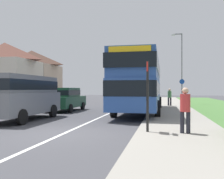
# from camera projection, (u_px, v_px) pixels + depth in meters

# --- Properties ---
(ground_plane) EXTENTS (120.00, 120.00, 0.00)m
(ground_plane) POSITION_uv_depth(u_px,v_px,m) (64.00, 133.00, 9.11)
(ground_plane) COLOR #424247
(lane_marking_centre) EXTENTS (0.14, 60.00, 0.01)m
(lane_marking_centre) POSITION_uv_depth(u_px,v_px,m) (110.00, 113.00, 16.94)
(lane_marking_centre) COLOR silver
(lane_marking_centre) RESTS_ON ground_plane
(pavement_near_side) EXTENTS (3.20, 68.00, 0.12)m
(pavement_near_side) POSITION_uv_depth(u_px,v_px,m) (175.00, 117.00, 14.13)
(pavement_near_side) COLOR gray
(pavement_near_side) RESTS_ON ground_plane
(double_decker_bus) EXTENTS (2.80, 11.43, 3.70)m
(double_decker_bus) POSITION_uv_depth(u_px,v_px,m) (140.00, 82.00, 17.18)
(double_decker_bus) COLOR #284C93
(double_decker_bus) RESTS_ON ground_plane
(parked_van_grey) EXTENTS (2.11, 5.20, 2.31)m
(parked_van_grey) POSITION_uv_depth(u_px,v_px,m) (23.00, 94.00, 12.96)
(parked_van_grey) COLOR slate
(parked_van_grey) RESTS_ON ground_plane
(parked_car_dark_green) EXTENTS (1.94, 4.35, 1.72)m
(parked_car_dark_green) POSITION_uv_depth(u_px,v_px,m) (65.00, 98.00, 18.45)
(parked_car_dark_green) COLOR #19472D
(parked_car_dark_green) RESTS_ON ground_plane
(pedestrian_at_stop) EXTENTS (0.34, 0.34, 1.67)m
(pedestrian_at_stop) POSITION_uv_depth(u_px,v_px,m) (185.00, 108.00, 8.45)
(pedestrian_at_stop) COLOR #23232D
(pedestrian_at_stop) RESTS_ON ground_plane
(pedestrian_walking_away) EXTENTS (0.34, 0.34, 1.67)m
(pedestrian_walking_away) POSITION_uv_depth(u_px,v_px,m) (170.00, 96.00, 22.63)
(pedestrian_walking_away) COLOR #23232D
(pedestrian_walking_away) RESTS_ON ground_plane
(bus_stop_sign) EXTENTS (0.09, 0.52, 2.60)m
(bus_stop_sign) POSITION_uv_depth(u_px,v_px,m) (148.00, 91.00, 8.76)
(bus_stop_sign) COLOR black
(bus_stop_sign) RESTS_ON ground_plane
(cycle_route_sign) EXTENTS (0.44, 0.08, 2.52)m
(cycle_route_sign) POSITION_uv_depth(u_px,v_px,m) (182.00, 91.00, 22.25)
(cycle_route_sign) COLOR slate
(cycle_route_sign) RESTS_ON ground_plane
(street_lamp_mid) EXTENTS (1.14, 0.20, 7.57)m
(street_lamp_mid) POSITION_uv_depth(u_px,v_px,m) (181.00, 64.00, 26.58)
(street_lamp_mid) COLOR slate
(street_lamp_mid) RESTS_ON ground_plane
(house_terrace_far_side) EXTENTS (6.63, 11.60, 6.92)m
(house_terrace_far_side) POSITION_uv_depth(u_px,v_px,m) (19.00, 75.00, 31.10)
(house_terrace_far_side) COLOR beige
(house_terrace_far_side) RESTS_ON ground_plane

